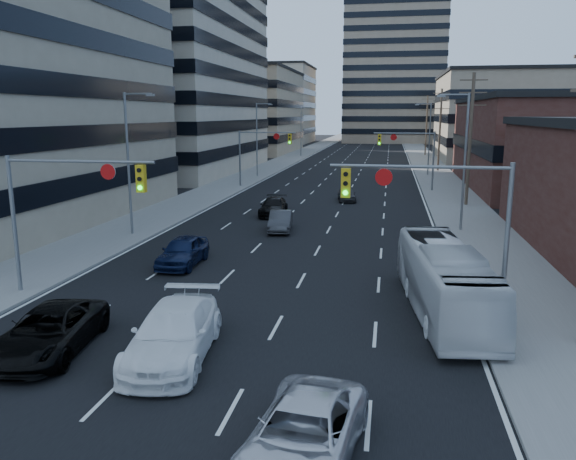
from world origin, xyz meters
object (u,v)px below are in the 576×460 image
(black_pickup, at_px, (49,331))
(white_van, at_px, (174,333))
(transit_bus, at_px, (444,280))
(sedan_blue, at_px, (183,251))
(silver_suv, at_px, (303,435))

(black_pickup, relative_size, white_van, 0.91)
(transit_bus, xyz_separation_m, sedan_blue, (-12.59, 4.99, -0.61))
(silver_suv, height_order, transit_bus, transit_bus)
(silver_suv, xyz_separation_m, transit_bus, (3.93, 10.51, 0.68))
(black_pickup, distance_m, transit_bus, 14.39)
(black_pickup, bearing_deg, white_van, -3.19)
(silver_suv, distance_m, sedan_blue, 17.76)
(sedan_blue, bearing_deg, black_pickup, -93.35)
(white_van, bearing_deg, silver_suv, -50.74)
(silver_suv, bearing_deg, white_van, 142.56)
(transit_bus, relative_size, sedan_blue, 2.21)
(silver_suv, height_order, sedan_blue, sedan_blue)
(silver_suv, relative_size, transit_bus, 0.50)
(transit_bus, bearing_deg, white_van, -153.79)
(black_pickup, bearing_deg, silver_suv, -33.75)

